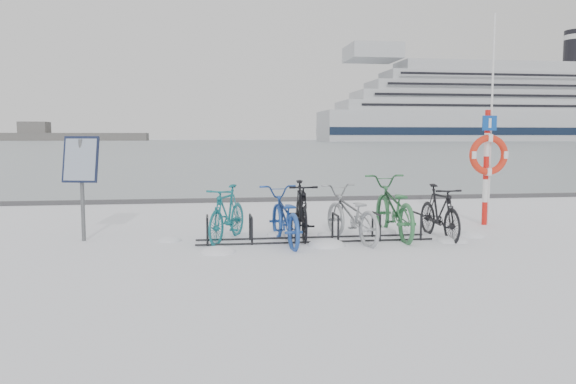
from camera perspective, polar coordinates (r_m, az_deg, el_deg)
ground at (r=9.57m, az=2.71°, el=-4.95°), size 900.00×900.00×0.00m
ice_sheet at (r=164.26m, az=-7.44°, el=4.98°), size 400.00×298.00×0.02m
quay_edge at (r=15.34m, az=-1.39°, el=-0.76°), size 400.00×0.25×0.10m
bike_rack at (r=9.54m, az=2.71°, el=-3.89°), size 4.00×0.48×0.46m
info_board at (r=9.99m, az=-20.29°, el=2.52°), size 0.62×0.35×1.77m
lifebuoy_station at (r=11.76m, az=19.68°, el=3.54°), size 0.80×0.23×4.15m
cruise_ferry at (r=234.68m, az=19.54°, el=7.78°), size 132.49×25.00×43.53m
bike_0 at (r=9.62m, az=-6.21°, el=-1.99°), size 1.05×1.67×0.97m
bike_1 at (r=9.29m, az=-0.40°, el=-2.26°), size 0.81×1.89×0.96m
bike_2 at (r=9.83m, az=1.36°, el=-1.63°), size 0.59×1.74×1.03m
bike_3 at (r=9.57m, az=6.40°, el=-2.05°), size 1.04×1.94×0.97m
bike_4 at (r=10.09m, az=10.62°, el=-1.33°), size 0.77×2.12×1.10m
bike_5 at (r=10.13m, az=15.14°, el=-1.79°), size 0.50×1.62×0.97m
snow_drifts at (r=9.56m, az=5.42°, el=-4.99°), size 5.72×1.89×0.21m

